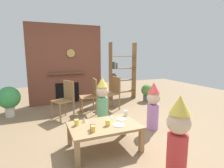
{
  "coord_description": "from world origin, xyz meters",
  "views": [
    {
      "loc": [
        -1.27,
        -3.02,
        1.52
      ],
      "look_at": [
        0.15,
        0.4,
        0.9
      ],
      "focal_mm": 28.6,
      "sensor_mm": 36.0,
      "label": 1
    }
  ],
  "objects_px": {
    "child_by_the_chairs": "(102,98)",
    "dining_chair_middle": "(91,94)",
    "child_with_cone_hat": "(178,134)",
    "paper_cup_near_right": "(126,113)",
    "potted_plant_short": "(9,99)",
    "coffee_table": "(104,128)",
    "birthday_cake_slice": "(84,120)",
    "dining_chair_left": "(66,97)",
    "paper_plate_front": "(122,119)",
    "paper_plate_rear": "(119,125)",
    "paper_cup_near_left": "(108,123)",
    "paper_cup_center": "(93,126)",
    "potted_plant_tall": "(147,92)",
    "bookshelf": "(121,74)",
    "paper_cup_far_right": "(77,122)",
    "paper_cup_far_left": "(93,129)",
    "dining_chair_right": "(113,91)",
    "child_in_pink": "(153,105)"
  },
  "relations": [
    {
      "from": "child_by_the_chairs",
      "to": "dining_chair_middle",
      "type": "xyz_separation_m",
      "value": [
        -0.09,
        0.59,
        -0.02
      ]
    },
    {
      "from": "child_by_the_chairs",
      "to": "child_with_cone_hat",
      "type": "bearing_deg",
      "value": 23.71
    },
    {
      "from": "paper_cup_near_right",
      "to": "child_with_cone_hat",
      "type": "xyz_separation_m",
      "value": [
        0.12,
        -1.18,
        0.09
      ]
    },
    {
      "from": "potted_plant_short",
      "to": "coffee_table",
      "type": "bearing_deg",
      "value": -54.69
    },
    {
      "from": "birthday_cake_slice",
      "to": "child_by_the_chairs",
      "type": "height_order",
      "value": "child_by_the_chairs"
    },
    {
      "from": "paper_cup_near_right",
      "to": "child_with_cone_hat",
      "type": "relative_size",
      "value": 0.1
    },
    {
      "from": "dining_chair_left",
      "to": "paper_plate_front",
      "type": "bearing_deg",
      "value": 89.69
    },
    {
      "from": "paper_plate_rear",
      "to": "paper_cup_near_left",
      "type": "bearing_deg",
      "value": 159.82
    },
    {
      "from": "paper_cup_center",
      "to": "potted_plant_tall",
      "type": "height_order",
      "value": "potted_plant_tall"
    },
    {
      "from": "bookshelf",
      "to": "paper_cup_near_right",
      "type": "relative_size",
      "value": 17.91
    },
    {
      "from": "paper_plate_rear",
      "to": "paper_cup_center",
      "type": "bearing_deg",
      "value": 177.66
    },
    {
      "from": "paper_cup_far_right",
      "to": "birthday_cake_slice",
      "type": "xyz_separation_m",
      "value": [
        0.14,
        0.08,
        -0.01
      ]
    },
    {
      "from": "paper_cup_near_left",
      "to": "child_with_cone_hat",
      "type": "distance_m",
      "value": 1.08
    },
    {
      "from": "paper_cup_near_right",
      "to": "paper_cup_far_left",
      "type": "bearing_deg",
      "value": -150.95
    },
    {
      "from": "paper_plate_rear",
      "to": "dining_chair_right",
      "type": "xyz_separation_m",
      "value": [
        0.77,
        2.05,
        0.1
      ]
    },
    {
      "from": "paper_cup_far_left",
      "to": "dining_chair_middle",
      "type": "xyz_separation_m",
      "value": [
        0.55,
        1.99,
        0.06
      ]
    },
    {
      "from": "paper_cup_far_right",
      "to": "coffee_table",
      "type": "bearing_deg",
      "value": -18.7
    },
    {
      "from": "paper_cup_near_left",
      "to": "paper_plate_rear",
      "type": "bearing_deg",
      "value": -20.18
    },
    {
      "from": "bookshelf",
      "to": "potted_plant_tall",
      "type": "xyz_separation_m",
      "value": [
        0.68,
        -0.59,
        -0.56
      ]
    },
    {
      "from": "coffee_table",
      "to": "birthday_cake_slice",
      "type": "distance_m",
      "value": 0.36
    },
    {
      "from": "paper_cup_near_right",
      "to": "potted_plant_short",
      "type": "distance_m",
      "value": 2.96
    },
    {
      "from": "potted_plant_tall",
      "to": "paper_plate_front",
      "type": "bearing_deg",
      "value": -132.02
    },
    {
      "from": "birthday_cake_slice",
      "to": "child_by_the_chairs",
      "type": "xyz_separation_m",
      "value": [
        0.67,
        1.0,
        0.09
      ]
    },
    {
      "from": "coffee_table",
      "to": "paper_cup_far_right",
      "type": "height_order",
      "value": "paper_cup_far_right"
    },
    {
      "from": "coffee_table",
      "to": "dining_chair_left",
      "type": "relative_size",
      "value": 1.22
    },
    {
      "from": "paper_cup_far_left",
      "to": "potted_plant_tall",
      "type": "relative_size",
      "value": 0.16
    },
    {
      "from": "paper_cup_center",
      "to": "paper_cup_far_right",
      "type": "bearing_deg",
      "value": 128.73
    },
    {
      "from": "coffee_table",
      "to": "paper_plate_front",
      "type": "distance_m",
      "value": 0.37
    },
    {
      "from": "paper_cup_far_left",
      "to": "paper_plate_rear",
      "type": "bearing_deg",
      "value": 9.16
    },
    {
      "from": "paper_plate_rear",
      "to": "dining_chair_right",
      "type": "relative_size",
      "value": 0.21
    },
    {
      "from": "paper_plate_front",
      "to": "potted_plant_short",
      "type": "xyz_separation_m",
      "value": [
        -1.98,
        2.19,
        0.05
      ]
    },
    {
      "from": "paper_cup_near_left",
      "to": "child_in_pink",
      "type": "relative_size",
      "value": 0.1
    },
    {
      "from": "dining_chair_left",
      "to": "dining_chair_middle",
      "type": "bearing_deg",
      "value": 167.29
    },
    {
      "from": "paper_cup_near_left",
      "to": "paper_cup_far_right",
      "type": "relative_size",
      "value": 0.99
    },
    {
      "from": "paper_cup_near_right",
      "to": "paper_cup_far_right",
      "type": "height_order",
      "value": "paper_cup_near_right"
    },
    {
      "from": "coffee_table",
      "to": "paper_cup_near_left",
      "type": "relative_size",
      "value": 11.56
    },
    {
      "from": "paper_cup_near_right",
      "to": "potted_plant_short",
      "type": "xyz_separation_m",
      "value": [
        -2.12,
        2.07,
        -0.0
      ]
    },
    {
      "from": "dining_chair_right",
      "to": "potted_plant_tall",
      "type": "bearing_deg",
      "value": -175.6
    },
    {
      "from": "coffee_table",
      "to": "child_in_pink",
      "type": "height_order",
      "value": "child_in_pink"
    },
    {
      "from": "paper_cup_center",
      "to": "paper_plate_front",
      "type": "relative_size",
      "value": 0.55
    },
    {
      "from": "potted_plant_tall",
      "to": "birthday_cake_slice",
      "type": "bearing_deg",
      "value": -141.48
    },
    {
      "from": "paper_cup_far_left",
      "to": "child_in_pink",
      "type": "height_order",
      "value": "child_in_pink"
    },
    {
      "from": "paper_cup_near_right",
      "to": "dining_chair_right",
      "type": "xyz_separation_m",
      "value": [
        0.48,
        1.71,
        0.05
      ]
    },
    {
      "from": "paper_cup_near_right",
      "to": "potted_plant_tall",
      "type": "relative_size",
      "value": 0.19
    },
    {
      "from": "paper_cup_center",
      "to": "dining_chair_left",
      "type": "relative_size",
      "value": 0.1
    },
    {
      "from": "birthday_cake_slice",
      "to": "dining_chair_right",
      "type": "relative_size",
      "value": 0.11
    },
    {
      "from": "paper_cup_far_left",
      "to": "paper_cup_far_right",
      "type": "relative_size",
      "value": 0.92
    },
    {
      "from": "paper_cup_center",
      "to": "potted_plant_short",
      "type": "bearing_deg",
      "value": 120.37
    },
    {
      "from": "paper_cup_near_left",
      "to": "potted_plant_short",
      "type": "bearing_deg",
      "value": 125.27
    },
    {
      "from": "birthday_cake_slice",
      "to": "potted_plant_tall",
      "type": "relative_size",
      "value": 0.18
    }
  ]
}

